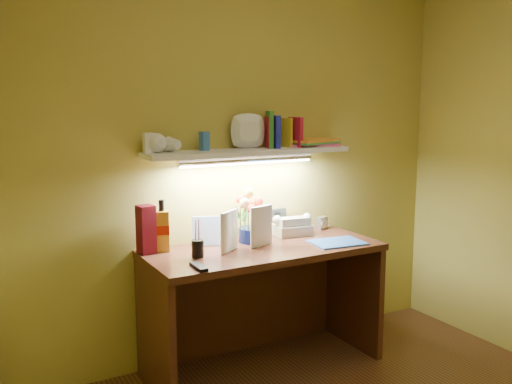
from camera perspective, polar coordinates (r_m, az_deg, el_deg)
desk at (r=3.49m, az=0.75°, el=-11.48°), size 1.40×0.60×0.75m
flower_bouquet at (r=3.47m, az=-0.34°, el=-2.51°), size 0.22×0.22×0.31m
telephone at (r=3.67m, az=3.63°, el=-3.27°), size 0.24×0.19×0.13m
desk_clock at (r=3.85m, az=6.60°, el=-3.09°), size 0.09×0.07×0.08m
whisky_bottle at (r=3.30m, az=-9.38°, el=-3.33°), size 0.10×0.10×0.30m
whisky_box at (r=3.27m, az=-10.93°, el=-3.70°), size 0.10×0.10×0.27m
pen_cup at (r=3.16m, az=-5.86°, el=-5.05°), size 0.08×0.08×0.16m
art_card at (r=3.41m, az=-4.95°, el=-3.89°), size 0.17×0.10×0.17m
tv_remote at (r=2.97m, az=-5.76°, el=-7.44°), size 0.05×0.16×0.02m
blue_folder at (r=3.50m, az=8.12°, el=-5.01°), size 0.33×0.26×0.01m
desk_book_a at (r=3.18m, az=-3.47°, el=-4.26°), size 0.16×0.11×0.24m
desk_book_b at (r=3.31m, az=-0.49°, el=-3.66°), size 0.18×0.07×0.24m
wall_shelf at (r=3.47m, az=0.06°, el=4.69°), size 1.32×0.35×0.26m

